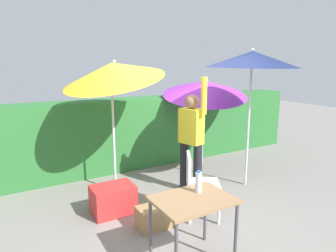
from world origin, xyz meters
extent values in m
plane|color=gray|center=(0.00, 0.00, 0.00)|extent=(24.00, 24.00, 0.00)
cube|color=#2D7033|center=(0.00, 1.80, 0.69)|extent=(8.00, 0.70, 1.39)
cylinder|color=silver|center=(1.30, -0.15, 1.01)|extent=(0.04, 0.04, 2.01)
cone|color=#19234C|center=(1.31, -0.15, 2.14)|extent=(1.49, 1.49, 0.29)
sphere|color=silver|center=(1.31, -0.15, 2.29)|extent=(0.05, 0.05, 0.05)
cylinder|color=silver|center=(-0.75, 0.74, 0.91)|extent=(0.04, 0.04, 1.82)
cone|color=yellow|center=(-0.74, 0.71, 1.95)|extent=(1.64, 1.60, 0.79)
sphere|color=silver|center=(-0.72, 0.68, 2.11)|extent=(0.05, 0.05, 0.05)
cylinder|color=silver|center=(1.33, 1.17, 0.72)|extent=(0.04, 0.04, 1.45)
cone|color=purple|center=(1.36, 1.16, 1.59)|extent=(1.77, 1.74, 0.78)
sphere|color=silver|center=(1.39, 1.14, 1.76)|extent=(0.05, 0.05, 0.05)
cylinder|color=black|center=(0.36, -0.03, 0.41)|extent=(0.14, 0.14, 0.82)
cylinder|color=black|center=(0.28, 0.24, 0.41)|extent=(0.14, 0.14, 0.82)
cube|color=yellow|center=(0.32, 0.11, 1.10)|extent=(0.32, 0.41, 0.56)
sphere|color=#8C6647|center=(0.32, 0.11, 1.49)|extent=(0.22, 0.22, 0.22)
cylinder|color=yellow|center=(0.39, -0.11, 1.60)|extent=(0.11, 0.11, 0.56)
cylinder|color=#8C6647|center=(0.25, 0.33, 1.08)|extent=(0.11, 0.11, 0.52)
cylinder|color=silver|center=(0.05, -0.95, 0.22)|extent=(0.04, 0.04, 0.44)
cylinder|color=silver|center=(0.24, -0.62, 0.22)|extent=(0.04, 0.04, 0.44)
cylinder|color=silver|center=(-0.28, -0.75, 0.22)|extent=(0.04, 0.04, 0.44)
cylinder|color=silver|center=(-0.09, -0.43, 0.22)|extent=(0.04, 0.04, 0.44)
cube|color=silver|center=(-0.02, -0.69, 0.47)|extent=(0.60, 0.60, 0.05)
cube|color=silver|center=(-0.19, -0.59, 0.69)|extent=(0.26, 0.40, 0.40)
cube|color=red|center=(-1.04, 0.04, 0.20)|extent=(0.59, 0.41, 0.40)
cube|color=#9E7A4C|center=(-0.71, -0.59, 0.14)|extent=(0.46, 0.29, 0.28)
cylinder|color=#4C4C51|center=(-0.33, -1.15, 0.35)|extent=(0.04, 0.04, 0.70)
cylinder|color=#4C4C51|center=(-1.05, -1.15, 0.35)|extent=(0.04, 0.04, 0.70)
cylinder|color=#4C4C51|center=(-0.33, -1.67, 0.35)|extent=(0.04, 0.04, 0.70)
cube|color=#99724C|center=(-0.69, -1.41, 0.71)|extent=(0.80, 0.60, 0.03)
cylinder|color=silver|center=(-0.55, -1.31, 0.84)|extent=(0.07, 0.07, 0.22)
cylinder|color=#2D60B7|center=(-0.55, -1.31, 0.96)|extent=(0.04, 0.04, 0.02)
camera|label=1|loc=(-2.31, -3.71, 2.06)|focal=31.76mm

